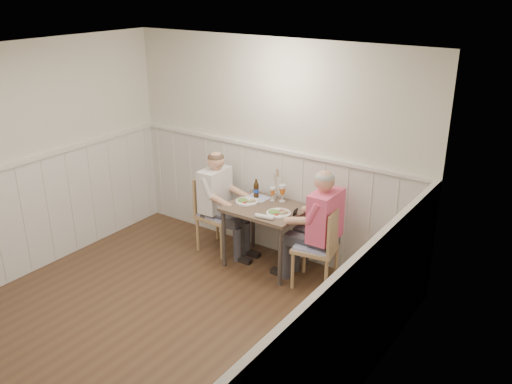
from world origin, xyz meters
TOP-DOWN VIEW (x-y plane):
  - ground_plane at (0.00, 0.00)m, footprint 4.50×4.50m
  - room_shell at (0.00, 0.00)m, footprint 4.04×4.54m
  - wainscot at (0.00, 0.69)m, footprint 4.00×4.49m
  - dining_table at (0.18, 1.84)m, footprint 0.88×0.70m
  - chair_right at (0.93, 1.80)m, footprint 0.51×0.51m
  - chair_left at (-0.58, 1.85)m, footprint 0.46×0.46m
  - man_in_pink at (0.91, 1.83)m, footprint 0.63×0.44m
  - diner_cream at (-0.51, 1.82)m, footprint 0.61×0.43m
  - plate_man at (0.40, 1.75)m, footprint 0.28×0.28m
  - plate_diner at (-0.09, 1.82)m, footprint 0.27×0.27m
  - beer_glass_a at (0.25, 2.09)m, footprint 0.08×0.08m
  - beer_glass_b at (0.14, 2.04)m, footprint 0.07×0.07m
  - beer_bottle at (-0.07, 2.01)m, footprint 0.06×0.06m
  - rolled_napkin at (0.35, 1.56)m, footprint 0.22×0.08m
  - grass_vase at (0.14, 2.11)m, footprint 0.05×0.05m
  - gingham_mat at (-0.05, 2.01)m, footprint 0.28×0.23m

SIDE VIEW (x-z plane):
  - ground_plane at x=0.00m, z-range 0.00..0.00m
  - chair_right at x=0.93m, z-range 0.04..0.98m
  - chair_left at x=-0.58m, z-range 0.04..0.99m
  - diner_cream at x=-0.51m, z-range -0.11..1.21m
  - man_in_pink at x=0.91m, z-range -0.11..1.26m
  - dining_table at x=0.18m, z-range 0.27..1.02m
  - wainscot at x=0.00m, z-range 0.02..1.36m
  - gingham_mat at x=-0.05m, z-range 0.75..0.76m
  - plate_diner at x=-0.09m, z-range 0.74..0.81m
  - plate_man at x=0.40m, z-range 0.74..0.81m
  - rolled_napkin at x=0.35m, z-range 0.75..0.80m
  - beer_bottle at x=-0.07m, z-range 0.74..0.97m
  - beer_glass_b at x=0.14m, z-range 0.78..0.94m
  - beer_glass_a at x=0.25m, z-range 0.79..0.99m
  - grass_vase at x=0.14m, z-range 0.73..1.14m
  - room_shell at x=0.00m, z-range 0.22..2.82m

